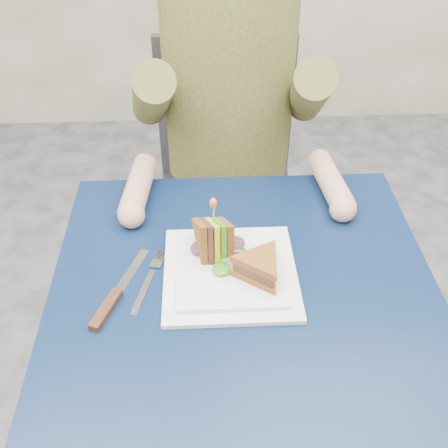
{
  "coord_description": "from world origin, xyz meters",
  "views": [
    {
      "loc": [
        -0.07,
        -0.68,
        1.47
      ],
      "look_at": [
        -0.04,
        0.09,
        0.82
      ],
      "focal_mm": 42.0,
      "sensor_mm": 36.0,
      "label": 1
    }
  ],
  "objects_px": {
    "diner": "(229,71)",
    "sandwich_upright": "(214,240)",
    "table": "(244,316)",
    "chair": "(227,169)",
    "plate": "(230,272)",
    "fork": "(148,282)",
    "sandwich_flat": "(260,267)",
    "knife": "(111,302)"
  },
  "relations": [
    {
      "from": "sandwich_flat",
      "to": "fork",
      "type": "relative_size",
      "value": 0.92
    },
    {
      "from": "plate",
      "to": "knife",
      "type": "bearing_deg",
      "value": -163.88
    },
    {
      "from": "diner",
      "to": "fork",
      "type": "distance_m",
      "value": 0.61
    },
    {
      "from": "table",
      "to": "fork",
      "type": "height_order",
      "value": "fork"
    },
    {
      "from": "sandwich_upright",
      "to": "knife",
      "type": "distance_m",
      "value": 0.23
    },
    {
      "from": "plate",
      "to": "fork",
      "type": "distance_m",
      "value": 0.16
    },
    {
      "from": "diner",
      "to": "fork",
      "type": "relative_size",
      "value": 4.23
    },
    {
      "from": "chair",
      "to": "knife",
      "type": "xyz_separation_m",
      "value": [
        -0.25,
        -0.72,
        0.2
      ]
    },
    {
      "from": "chair",
      "to": "plate",
      "type": "bearing_deg",
      "value": -92.27
    },
    {
      "from": "chair",
      "to": "fork",
      "type": "relative_size",
      "value": 5.28
    },
    {
      "from": "plate",
      "to": "sandwich_flat",
      "type": "relative_size",
      "value": 1.6
    },
    {
      "from": "table",
      "to": "fork",
      "type": "xyz_separation_m",
      "value": [
        -0.19,
        0.03,
        0.08
      ]
    },
    {
      "from": "sandwich_flat",
      "to": "plate",
      "type": "bearing_deg",
      "value": 155.56
    },
    {
      "from": "chair",
      "to": "plate",
      "type": "relative_size",
      "value": 3.58
    },
    {
      "from": "diner",
      "to": "sandwich_upright",
      "type": "bearing_deg",
      "value": -96.45
    },
    {
      "from": "table",
      "to": "sandwich_upright",
      "type": "distance_m",
      "value": 0.17
    },
    {
      "from": "table",
      "to": "plate",
      "type": "bearing_deg",
      "value": 123.04
    },
    {
      "from": "diner",
      "to": "sandwich_flat",
      "type": "bearing_deg",
      "value": -87.05
    },
    {
      "from": "sandwich_flat",
      "to": "sandwich_upright",
      "type": "bearing_deg",
      "value": 140.59
    },
    {
      "from": "sandwich_flat",
      "to": "fork",
      "type": "distance_m",
      "value": 0.22
    },
    {
      "from": "table",
      "to": "plate",
      "type": "distance_m",
      "value": 0.1
    },
    {
      "from": "table",
      "to": "diner",
      "type": "relative_size",
      "value": 1.01
    },
    {
      "from": "chair",
      "to": "diner",
      "type": "relative_size",
      "value": 1.25
    },
    {
      "from": "diner",
      "to": "sandwich_upright",
      "type": "distance_m",
      "value": 0.52
    },
    {
      "from": "table",
      "to": "sandwich_upright",
      "type": "relative_size",
      "value": 5.17
    },
    {
      "from": "table",
      "to": "knife",
      "type": "height_order",
      "value": "knife"
    },
    {
      "from": "sandwich_flat",
      "to": "table",
      "type": "bearing_deg",
      "value": -153.27
    },
    {
      "from": "plate",
      "to": "sandwich_flat",
      "type": "height_order",
      "value": "sandwich_flat"
    },
    {
      "from": "plate",
      "to": "sandwich_flat",
      "type": "bearing_deg",
      "value": -24.44
    },
    {
      "from": "sandwich_upright",
      "to": "knife",
      "type": "bearing_deg",
      "value": -150.58
    },
    {
      "from": "diner",
      "to": "knife",
      "type": "bearing_deg",
      "value": -112.55
    },
    {
      "from": "chair",
      "to": "sandwich_upright",
      "type": "height_order",
      "value": "chair"
    },
    {
      "from": "sandwich_flat",
      "to": "chair",
      "type": "bearing_deg",
      "value": 92.47
    },
    {
      "from": "plate",
      "to": "sandwich_flat",
      "type": "xyz_separation_m",
      "value": [
        0.06,
        -0.02,
        0.04
      ]
    },
    {
      "from": "chair",
      "to": "diner",
      "type": "distance_m",
      "value": 0.39
    },
    {
      "from": "table",
      "to": "chair",
      "type": "height_order",
      "value": "chair"
    },
    {
      "from": "table",
      "to": "sandwich_flat",
      "type": "relative_size",
      "value": 4.63
    },
    {
      "from": "chair",
      "to": "diner",
      "type": "xyz_separation_m",
      "value": [
        -0.0,
        -0.11,
        0.37
      ]
    },
    {
      "from": "chair",
      "to": "sandwich_upright",
      "type": "relative_size",
      "value": 6.42
    },
    {
      "from": "diner",
      "to": "sandwich_flat",
      "type": "height_order",
      "value": "diner"
    },
    {
      "from": "plate",
      "to": "knife",
      "type": "relative_size",
      "value": 1.22
    },
    {
      "from": "table",
      "to": "chair",
      "type": "relative_size",
      "value": 0.81
    }
  ]
}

